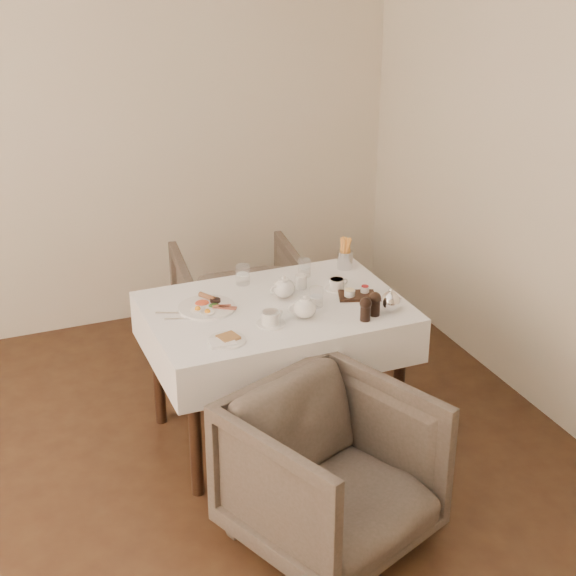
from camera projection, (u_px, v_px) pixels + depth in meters
The scene contains 20 objects.
table at pixel (275, 326), 4.47m from camera, with size 1.28×0.88×0.75m.
armchair_near at pixel (332, 473), 3.81m from camera, with size 0.76×0.78×0.71m, color #463D33.
armchair_far at pixel (239, 304), 5.39m from camera, with size 0.73×0.75×0.69m, color #463D33.
breakfast_plate at pixel (207, 306), 4.39m from camera, with size 0.29×0.29×0.04m.
side_plate at pixel (226, 341), 4.06m from camera, with size 0.18×0.18×0.02m.
teapot_centre at pixel (284, 287), 4.48m from camera, with size 0.15×0.12×0.12m, color white, non-canonical shape.
teapot_front at pixel (305, 307), 4.26m from camera, with size 0.15×0.12×0.12m, color white, non-canonical shape.
creamer at pixel (301, 281), 4.60m from camera, with size 0.06×0.06×0.07m, color white.
teacup_near at pixel (271, 319), 4.21m from camera, with size 0.14×0.14×0.07m.
teacup_far at pixel (337, 285), 4.59m from camera, with size 0.12×0.12×0.06m.
glass_left at pixel (243, 275), 4.64m from camera, with size 0.07×0.07×0.10m, color silver.
glass_mid at pixel (316, 297), 4.40m from camera, with size 0.07×0.07×0.10m, color silver.
glass_right at pixel (304, 268), 4.74m from camera, with size 0.07×0.07×0.09m, color silver.
condiment_board at pixel (356, 294), 4.50m from camera, with size 0.22×0.18×0.05m.
pepper_mill_left at pixel (365, 309), 4.24m from camera, with size 0.06×0.06×0.12m, color black, non-canonical shape.
pepper_mill_right at pixel (375, 304), 4.29m from camera, with size 0.06×0.06×0.12m, color black, non-canonical shape.
silver_pot at pixel (390, 300), 4.33m from camera, with size 0.12×0.09×0.12m, color white, non-canonical shape.
fries_cup at pixel (345, 255), 4.82m from camera, with size 0.08×0.08×0.18m.
cutlery_fork at pixel (177, 313), 4.33m from camera, with size 0.02×0.21×0.00m, color silver.
cutlery_knife at pixel (184, 319), 4.28m from camera, with size 0.01×0.19×0.00m, color silver.
Camera 1 is at (-0.66, -2.89, 2.66)m, focal length 55.00 mm.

